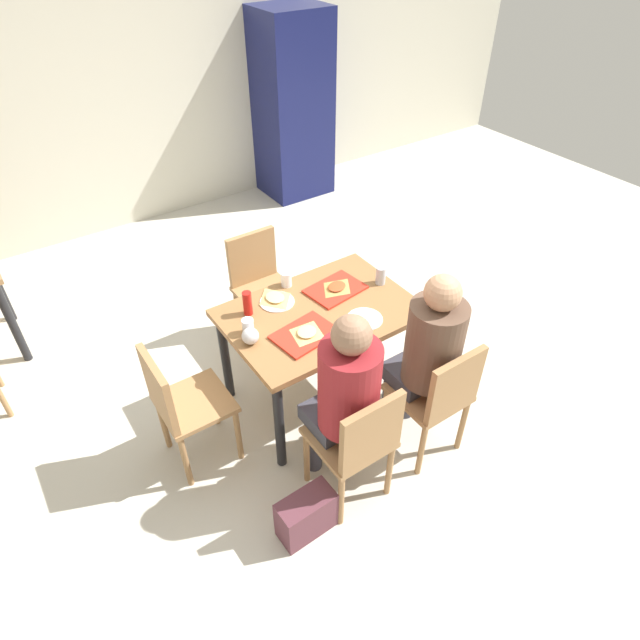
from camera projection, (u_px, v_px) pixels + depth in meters
ground_plane at (320, 394)px, 3.83m from camera, size 10.00×10.00×0.02m
back_wall at (125, 78)px, 4.99m from camera, size 10.00×0.10×2.80m
main_table at (320, 323)px, 3.41m from camera, size 1.17×0.82×0.74m
chair_near_left at (359, 440)px, 2.86m from camera, size 0.40×0.40×0.87m
chair_near_right at (439, 394)px, 3.12m from camera, size 0.40×0.40×0.87m
chair_far_side at (260, 281)px, 4.01m from camera, size 0.40×0.40×0.87m
chair_left_end at (180, 402)px, 3.08m from camera, size 0.40×0.40×0.87m
person_in_red at (344, 392)px, 2.80m from camera, size 0.32×0.42×1.28m
person_in_brown_jacket at (428, 349)px, 3.05m from camera, size 0.32×0.42×1.28m
tray_red_near at (305, 334)px, 3.17m from camera, size 0.39×0.31×0.02m
tray_red_far at (335, 289)px, 3.52m from camera, size 0.39×0.31×0.02m
paper_plate_center at (277, 302)px, 3.42m from camera, size 0.22×0.22×0.01m
paper_plate_near_edge at (365, 319)px, 3.28m from camera, size 0.22×0.22×0.01m
pizza_slice_a at (307, 332)px, 3.15m from camera, size 0.24×0.23×0.02m
pizza_slice_b at (337, 287)px, 3.50m from camera, size 0.23×0.20×0.02m
pizza_slice_c at (275, 298)px, 3.43m from camera, size 0.17×0.20×0.02m
plastic_cup_a at (286, 279)px, 3.53m from camera, size 0.07×0.07×0.10m
plastic_cup_b at (358, 333)px, 3.11m from camera, size 0.07×0.07×0.10m
plastic_cup_c at (248, 327)px, 3.16m from camera, size 0.07×0.07×0.10m
soda_can at (381, 275)px, 3.54m from camera, size 0.07×0.07×0.12m
condiment_bottle at (247, 303)px, 3.28m from camera, size 0.06×0.06×0.16m
foil_bundle at (250, 336)px, 3.09m from camera, size 0.10×0.10×0.10m
handbag at (306, 515)px, 2.93m from camera, size 0.32×0.17×0.28m
drink_fridge at (293, 107)px, 5.74m from camera, size 0.70×0.60×1.90m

